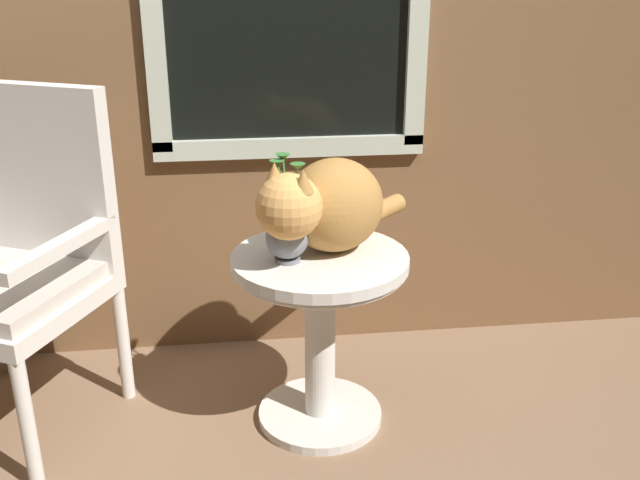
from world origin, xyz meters
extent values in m
plane|color=#7F6047|center=(0.00, 0.00, 0.00)|extent=(6.00, 6.00, 0.00)
cube|color=brown|center=(0.00, 0.67, 1.30)|extent=(4.00, 0.04, 2.60)
cube|color=beige|center=(0.22, 0.63, 0.79)|extent=(0.97, 0.03, 0.07)
cylinder|color=silver|center=(0.26, 0.10, 0.01)|extent=(0.41, 0.41, 0.03)
cylinder|color=silver|center=(0.26, 0.10, 0.29)|extent=(0.10, 0.10, 0.52)
cylinder|color=silver|center=(0.26, 0.10, 0.57)|extent=(0.55, 0.55, 0.03)
torus|color=silver|center=(0.26, 0.10, 0.54)|extent=(0.53, 0.53, 0.02)
cylinder|color=silver|center=(-0.60, -0.12, 0.21)|extent=(0.04, 0.04, 0.42)
cylinder|color=silver|center=(-0.83, 0.53, 0.21)|extent=(0.04, 0.04, 0.42)
cylinder|color=silver|center=(-0.39, 0.31, 0.21)|extent=(0.04, 0.04, 0.42)
cube|color=silver|center=(-0.71, 0.20, 0.45)|extent=(0.71, 0.71, 0.06)
cube|color=beige|center=(-0.71, 0.20, 0.50)|extent=(0.66, 0.65, 0.05)
cube|color=silver|center=(-0.61, 0.41, 0.78)|extent=(0.51, 0.29, 0.60)
cube|color=silver|center=(-0.49, 0.10, 0.66)|extent=(0.26, 0.46, 0.04)
ellipsoid|color=#AD7A3D|center=(0.31, 0.15, 0.73)|extent=(0.43, 0.42, 0.29)
sphere|color=#E2A356|center=(0.16, 0.01, 0.78)|extent=(0.19, 0.19, 0.19)
cone|color=#AD7A3D|center=(0.13, 0.05, 0.87)|extent=(0.06, 0.06, 0.07)
cone|color=#AD7A3D|center=(0.20, -0.03, 0.87)|extent=(0.06, 0.06, 0.07)
cylinder|color=#AD7A3D|center=(0.47, 0.31, 0.64)|extent=(0.25, 0.24, 0.06)
cylinder|color=slate|center=(0.16, 0.07, 0.59)|extent=(0.08, 0.08, 0.01)
ellipsoid|color=slate|center=(0.16, 0.07, 0.66)|extent=(0.13, 0.13, 0.13)
cylinder|color=slate|center=(0.16, 0.07, 0.75)|extent=(0.07, 0.07, 0.07)
torus|color=slate|center=(0.16, 0.07, 0.78)|extent=(0.09, 0.09, 0.02)
cylinder|color=#387533|center=(0.18, 0.06, 0.83)|extent=(0.04, 0.03, 0.11)
cone|color=#387533|center=(0.19, 0.05, 0.88)|extent=(0.04, 0.04, 0.02)
cylinder|color=#387533|center=(0.15, 0.08, 0.83)|extent=(0.03, 0.03, 0.11)
cone|color=#387533|center=(0.14, 0.09, 0.88)|extent=(0.04, 0.04, 0.02)
cylinder|color=#387533|center=(0.16, 0.09, 0.84)|extent=(0.01, 0.05, 0.12)
cone|color=#387533|center=(0.16, 0.11, 0.90)|extent=(0.04, 0.04, 0.02)
camera|label=1|loc=(0.02, -1.91, 1.43)|focal=40.50mm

